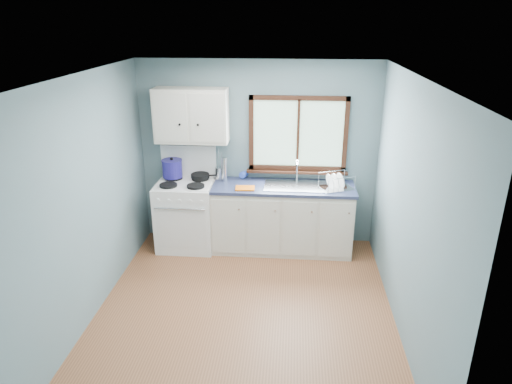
# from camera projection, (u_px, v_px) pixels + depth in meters

# --- Properties ---
(floor) EXTENTS (3.20, 3.60, 0.02)m
(floor) POSITION_uv_depth(u_px,v_px,m) (245.00, 312.00, 4.97)
(floor) COLOR brown
(floor) RESTS_ON ground
(ceiling) EXTENTS (3.20, 3.60, 0.02)m
(ceiling) POSITION_uv_depth(u_px,v_px,m) (242.00, 76.00, 4.05)
(ceiling) COLOR white
(ceiling) RESTS_ON wall_back
(wall_back) EXTENTS (3.20, 0.02, 2.50)m
(wall_back) POSITION_uv_depth(u_px,v_px,m) (258.00, 154.00, 6.19)
(wall_back) COLOR slate
(wall_back) RESTS_ON ground
(wall_front) EXTENTS (3.20, 0.02, 2.50)m
(wall_front) POSITION_uv_depth(u_px,v_px,m) (212.00, 319.00, 2.83)
(wall_front) COLOR slate
(wall_front) RESTS_ON ground
(wall_left) EXTENTS (0.02, 3.60, 2.50)m
(wall_left) POSITION_uv_depth(u_px,v_px,m) (86.00, 201.00, 4.63)
(wall_left) COLOR slate
(wall_left) RESTS_ON ground
(wall_right) EXTENTS (0.02, 3.60, 2.50)m
(wall_right) POSITION_uv_depth(u_px,v_px,m) (410.00, 211.00, 4.38)
(wall_right) COLOR slate
(wall_right) RESTS_ON ground
(gas_range) EXTENTS (0.76, 0.69, 1.36)m
(gas_range) POSITION_uv_depth(u_px,v_px,m) (187.00, 213.00, 6.22)
(gas_range) COLOR white
(gas_range) RESTS_ON floor
(base_cabinets) EXTENTS (1.85, 0.60, 0.88)m
(base_cabinets) POSITION_uv_depth(u_px,v_px,m) (282.00, 221.00, 6.17)
(base_cabinets) COLOR beige
(base_cabinets) RESTS_ON floor
(countertop) EXTENTS (1.89, 0.64, 0.04)m
(countertop) POSITION_uv_depth(u_px,v_px,m) (283.00, 187.00, 5.99)
(countertop) COLOR #1F2642
(countertop) RESTS_ON base_cabinets
(sink) EXTENTS (0.84, 0.46, 0.44)m
(sink) POSITION_uv_depth(u_px,v_px,m) (296.00, 190.00, 5.99)
(sink) COLOR silver
(sink) RESTS_ON countertop
(window) EXTENTS (1.36, 0.10, 1.03)m
(window) POSITION_uv_depth(u_px,v_px,m) (298.00, 139.00, 6.03)
(window) COLOR #9EC6A8
(window) RESTS_ON wall_back
(upper_cabinets) EXTENTS (0.95, 0.35, 0.70)m
(upper_cabinets) POSITION_uv_depth(u_px,v_px,m) (191.00, 116.00, 5.88)
(upper_cabinets) COLOR beige
(upper_cabinets) RESTS_ON wall_back
(skillet) EXTENTS (0.39, 0.29, 0.05)m
(skillet) POSITION_uv_depth(u_px,v_px,m) (200.00, 176.00, 6.16)
(skillet) COLOR black
(skillet) RESTS_ON gas_range
(stockpot) EXTENTS (0.36, 0.36, 0.27)m
(stockpot) POSITION_uv_depth(u_px,v_px,m) (172.00, 168.00, 6.15)
(stockpot) COLOR navy
(stockpot) RESTS_ON gas_range
(utensil_crock) EXTENTS (0.17, 0.17, 0.42)m
(utensil_crock) POSITION_uv_depth(u_px,v_px,m) (220.00, 173.00, 6.20)
(utensil_crock) COLOR silver
(utensil_crock) RESTS_ON countertop
(thermos) EXTENTS (0.10, 0.10, 0.33)m
(thermos) POSITION_uv_depth(u_px,v_px,m) (224.00, 169.00, 6.10)
(thermos) COLOR silver
(thermos) RESTS_ON countertop
(soap_bottle) EXTENTS (0.13, 0.13, 0.25)m
(soap_bottle) POSITION_uv_depth(u_px,v_px,m) (242.00, 170.00, 6.18)
(soap_bottle) COLOR blue
(soap_bottle) RESTS_ON countertop
(dish_towel) EXTENTS (0.26, 0.19, 0.02)m
(dish_towel) POSITION_uv_depth(u_px,v_px,m) (245.00, 188.00, 5.87)
(dish_towel) COLOR #D75F0E
(dish_towel) RESTS_ON countertop
(dish_rack) EXTENTS (0.48, 0.43, 0.21)m
(dish_rack) POSITION_uv_depth(u_px,v_px,m) (336.00, 184.00, 5.87)
(dish_rack) COLOR silver
(dish_rack) RESTS_ON countertop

